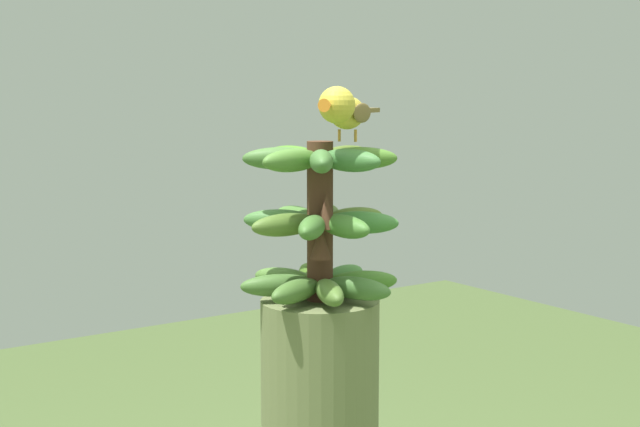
{
  "coord_description": "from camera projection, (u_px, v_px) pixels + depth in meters",
  "views": [
    {
      "loc": [
        0.9,
        1.29,
        1.47
      ],
      "look_at": [
        0.0,
        0.0,
        1.26
      ],
      "focal_mm": 51.73,
      "sensor_mm": 36.0,
      "label": 1
    }
  ],
  "objects": [
    {
      "name": "perched_bird",
      "position": [
        344.0,
        110.0,
        1.53
      ],
      "size": [
        0.21,
        0.15,
        0.09
      ],
      "color": "#C68933",
      "rests_on": "banana_bunch"
    },
    {
      "name": "banana_bunch",
      "position": [
        320.0,
        222.0,
        1.59
      ],
      "size": [
        0.27,
        0.27,
        0.28
      ],
      "color": "#4C2D1E",
      "rests_on": "banana_tree"
    }
  ]
}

